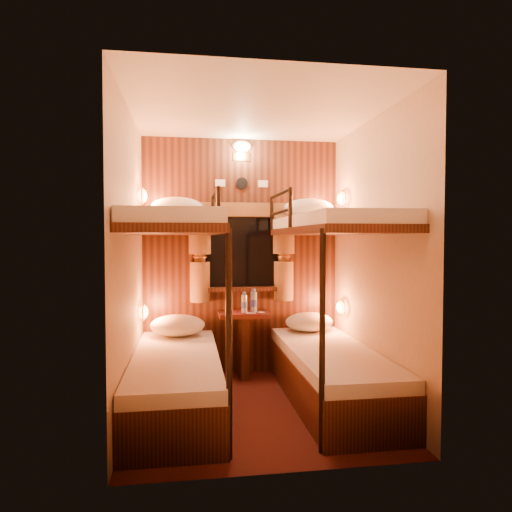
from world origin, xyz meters
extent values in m
plane|color=#370F0F|center=(0.00, 0.00, 0.00)|extent=(2.10, 2.10, 0.00)
plane|color=silver|center=(0.00, 0.00, 2.40)|extent=(2.10, 2.10, 0.00)
plane|color=#C6B293|center=(0.00, 1.05, 1.20)|extent=(2.40, 0.00, 2.40)
plane|color=#C6B293|center=(0.00, -1.05, 1.20)|extent=(2.40, 0.00, 2.40)
plane|color=#C6B293|center=(-1.00, 0.00, 1.20)|extent=(0.00, 2.40, 2.40)
plane|color=#C6B293|center=(1.00, 0.00, 1.20)|extent=(0.00, 2.40, 2.40)
cube|color=black|center=(0.00, 1.04, 1.20)|extent=(2.00, 0.03, 2.40)
cube|color=black|center=(-0.65, 0.07, 0.17)|extent=(0.70, 1.90, 0.35)
cube|color=white|center=(-0.65, 0.07, 0.40)|extent=(0.68, 1.88, 0.10)
cube|color=black|center=(-0.65, 0.07, 1.45)|extent=(0.70, 1.90, 0.06)
cube|color=white|center=(-0.65, 0.07, 1.53)|extent=(0.68, 1.88, 0.10)
cylinder|color=black|center=(-0.30, -0.83, 0.72)|extent=(0.04, 0.04, 1.45)
cylinder|color=black|center=(-0.30, 0.95, 1.64)|extent=(0.04, 0.04, 0.32)
cylinder|color=black|center=(-0.30, 0.10, 1.64)|extent=(0.04, 0.04, 0.32)
cylinder|color=black|center=(-0.30, 0.53, 1.80)|extent=(0.04, 0.85, 0.04)
cylinder|color=black|center=(-0.30, 0.53, 1.63)|extent=(0.03, 0.85, 0.03)
cube|color=black|center=(0.65, 0.07, 0.17)|extent=(0.70, 1.90, 0.35)
cube|color=white|center=(0.65, 0.07, 0.40)|extent=(0.68, 1.88, 0.10)
cube|color=black|center=(0.65, 0.07, 1.45)|extent=(0.70, 1.90, 0.06)
cube|color=white|center=(0.65, 0.07, 1.53)|extent=(0.68, 1.88, 0.10)
cylinder|color=black|center=(0.30, -0.83, 0.72)|extent=(0.04, 0.04, 1.45)
cylinder|color=black|center=(0.30, 0.95, 1.64)|extent=(0.04, 0.04, 0.32)
cylinder|color=black|center=(0.30, 0.10, 1.64)|extent=(0.04, 0.04, 0.32)
cylinder|color=black|center=(0.30, 0.53, 1.80)|extent=(0.04, 0.85, 0.04)
cylinder|color=black|center=(0.30, 0.53, 1.63)|extent=(0.03, 0.85, 0.03)
cube|color=black|center=(0.00, 1.02, 1.25)|extent=(0.98, 0.02, 0.78)
cube|color=black|center=(0.00, 1.01, 1.25)|extent=(0.90, 0.01, 0.70)
cube|color=black|center=(0.00, 0.97, 0.87)|extent=(1.00, 0.12, 0.04)
cube|color=brown|center=(0.00, 0.98, 1.68)|extent=(1.10, 0.06, 0.14)
cylinder|color=brown|center=(-0.43, 0.97, 1.43)|extent=(0.22, 0.22, 0.40)
cylinder|color=brown|center=(-0.43, 0.97, 1.20)|extent=(0.11, 0.11, 0.12)
cylinder|color=brown|center=(-0.43, 0.97, 0.95)|extent=(0.20, 0.20, 0.40)
torus|color=#C08838|center=(-0.43, 0.97, 1.20)|extent=(0.14, 0.14, 0.02)
cylinder|color=brown|center=(0.43, 0.97, 1.43)|extent=(0.22, 0.22, 0.40)
cylinder|color=brown|center=(0.43, 0.97, 1.20)|extent=(0.11, 0.11, 0.12)
cylinder|color=brown|center=(0.43, 0.97, 0.95)|extent=(0.20, 0.20, 0.40)
torus|color=#C08838|center=(0.43, 0.97, 1.20)|extent=(0.14, 0.14, 0.02)
cylinder|color=black|center=(0.00, 1.02, 1.95)|extent=(0.12, 0.02, 0.12)
cube|color=silver|center=(-0.22, 1.02, 1.95)|extent=(0.10, 0.01, 0.07)
cube|color=silver|center=(0.22, 1.02, 1.95)|extent=(0.10, 0.01, 0.07)
cube|color=#C08838|center=(0.00, 1.02, 2.22)|extent=(0.18, 0.01, 0.08)
ellipsoid|color=#FFCC8C|center=(0.00, 1.00, 2.32)|extent=(0.18, 0.09, 0.11)
ellipsoid|color=orange|center=(-0.96, 0.70, 0.70)|extent=(0.08, 0.20, 0.13)
torus|color=#C08838|center=(-0.96, 0.70, 0.70)|extent=(0.02, 0.17, 0.17)
ellipsoid|color=orange|center=(-0.96, 0.70, 1.78)|extent=(0.08, 0.20, 0.13)
torus|color=#C08838|center=(-0.96, 0.70, 1.78)|extent=(0.02, 0.17, 0.17)
ellipsoid|color=orange|center=(0.96, 0.70, 0.70)|extent=(0.08, 0.20, 0.13)
torus|color=#C08838|center=(0.96, 0.70, 0.70)|extent=(0.02, 0.17, 0.17)
ellipsoid|color=orange|center=(0.96, 0.70, 1.78)|extent=(0.08, 0.20, 0.13)
torus|color=#C08838|center=(0.96, 0.70, 1.78)|extent=(0.02, 0.17, 0.17)
cube|color=#501E12|center=(0.00, 0.85, 0.63)|extent=(0.50, 0.34, 0.04)
cube|color=black|center=(0.00, 0.85, 0.30)|extent=(0.08, 0.30, 0.61)
cube|color=maroon|center=(0.00, 0.85, 0.65)|extent=(0.30, 0.34, 0.01)
cylinder|color=#99BFE5|center=(0.00, 0.82, 0.74)|extent=(0.06, 0.06, 0.18)
cylinder|color=#4563D1|center=(0.00, 0.82, 0.73)|extent=(0.06, 0.06, 0.06)
cylinder|color=#4563D1|center=(0.00, 0.82, 0.85)|extent=(0.03, 0.03, 0.03)
cylinder|color=#99BFE5|center=(0.10, 0.86, 0.75)|extent=(0.06, 0.06, 0.20)
cylinder|color=#4563D1|center=(0.10, 0.86, 0.74)|extent=(0.07, 0.07, 0.07)
cylinder|color=#4563D1|center=(0.10, 0.86, 0.87)|extent=(0.04, 0.04, 0.03)
cube|color=silver|center=(0.06, 0.76, 0.65)|extent=(0.10, 0.08, 0.01)
cube|color=silver|center=(0.16, 0.81, 0.65)|extent=(0.09, 0.08, 0.01)
ellipsoid|color=silver|center=(-0.65, 0.74, 0.56)|extent=(0.52, 0.37, 0.20)
ellipsoid|color=silver|center=(0.65, 0.78, 0.55)|extent=(0.48, 0.34, 0.19)
ellipsoid|color=silver|center=(-0.65, 0.78, 1.68)|extent=(0.50, 0.35, 0.19)
ellipsoid|color=silver|center=(0.65, 0.81, 1.69)|extent=(0.51, 0.36, 0.20)
camera|label=1|loc=(-0.55, -3.63, 1.38)|focal=32.00mm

